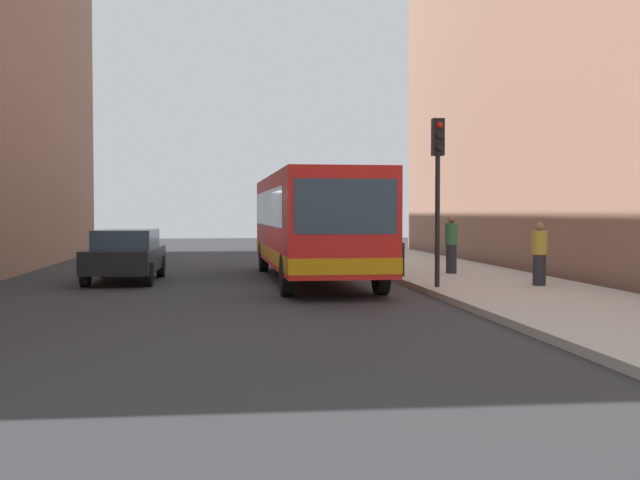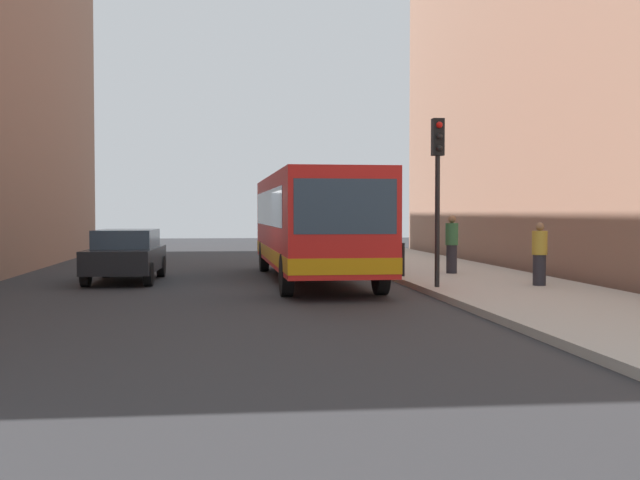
{
  "view_description": "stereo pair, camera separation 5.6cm",
  "coord_description": "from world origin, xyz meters",
  "px_view_note": "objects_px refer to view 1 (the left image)",
  "views": [
    {
      "loc": [
        -1.65,
        -19.71,
        1.97
      ],
      "look_at": [
        0.87,
        0.31,
        1.25
      ],
      "focal_mm": 43.56,
      "sensor_mm": 36.0,
      "label": 1
    },
    {
      "loc": [
        -1.6,
        -19.72,
        1.97
      ],
      "look_at": [
        0.87,
        0.31,
        1.25
      ],
      "focal_mm": 43.56,
      "sensor_mm": 36.0,
      "label": 2
    }
  ],
  "objects_px": {
    "traffic_light": "(438,170)",
    "bollard_farthest": "(360,248)",
    "bus": "(312,221)",
    "bollard_mid": "(386,255)",
    "pedestrian_near_signal": "(539,254)",
    "bollard_near": "(403,260)",
    "car_beside_bus": "(126,254)",
    "pedestrian_mid_sidewalk": "(451,244)",
    "bollard_far": "(372,251)"
  },
  "relations": [
    {
      "from": "traffic_light",
      "to": "bollard_farthest",
      "type": "relative_size",
      "value": 4.32
    },
    {
      "from": "bus",
      "to": "bollard_mid",
      "type": "height_order",
      "value": "bus"
    },
    {
      "from": "bollard_mid",
      "to": "pedestrian_near_signal",
      "type": "height_order",
      "value": "pedestrian_near_signal"
    },
    {
      "from": "bollard_near",
      "to": "bus",
      "type": "bearing_deg",
      "value": 169.18
    },
    {
      "from": "bollard_farthest",
      "to": "car_beside_bus",
      "type": "bearing_deg",
      "value": -142.64
    },
    {
      "from": "pedestrian_mid_sidewalk",
      "to": "bollard_near",
      "type": "bearing_deg",
      "value": 135.49
    },
    {
      "from": "bollard_mid",
      "to": "car_beside_bus",
      "type": "bearing_deg",
      "value": -170.22
    },
    {
      "from": "traffic_light",
      "to": "pedestrian_mid_sidewalk",
      "type": "bearing_deg",
      "value": 68.83
    },
    {
      "from": "traffic_light",
      "to": "bollard_mid",
      "type": "bearing_deg",
      "value": 91.03
    },
    {
      "from": "bus",
      "to": "bollard_far",
      "type": "height_order",
      "value": "bus"
    },
    {
      "from": "pedestrian_near_signal",
      "to": "car_beside_bus",
      "type": "bearing_deg",
      "value": 73.22
    },
    {
      "from": "traffic_light",
      "to": "car_beside_bus",
      "type": "bearing_deg",
      "value": 152.01
    },
    {
      "from": "pedestrian_near_signal",
      "to": "bollard_farthest",
      "type": "bearing_deg",
      "value": 19.71
    },
    {
      "from": "bus",
      "to": "bollard_near",
      "type": "relative_size",
      "value": 11.64
    },
    {
      "from": "bollard_mid",
      "to": "bollard_far",
      "type": "height_order",
      "value": "same"
    },
    {
      "from": "bollard_near",
      "to": "pedestrian_near_signal",
      "type": "bearing_deg",
      "value": -49.16
    },
    {
      "from": "car_beside_bus",
      "to": "traffic_light",
      "type": "relative_size",
      "value": 1.09
    },
    {
      "from": "car_beside_bus",
      "to": "bollard_near",
      "type": "relative_size",
      "value": 4.69
    },
    {
      "from": "bollard_farthest",
      "to": "pedestrian_near_signal",
      "type": "relative_size",
      "value": 0.6
    },
    {
      "from": "bollard_near",
      "to": "bollard_farthest",
      "type": "relative_size",
      "value": 1.0
    },
    {
      "from": "traffic_light",
      "to": "bollard_far",
      "type": "height_order",
      "value": "traffic_light"
    },
    {
      "from": "traffic_light",
      "to": "bollard_far",
      "type": "relative_size",
      "value": 4.32
    },
    {
      "from": "pedestrian_near_signal",
      "to": "pedestrian_mid_sidewalk",
      "type": "height_order",
      "value": "pedestrian_mid_sidewalk"
    },
    {
      "from": "car_beside_bus",
      "to": "pedestrian_near_signal",
      "type": "height_order",
      "value": "pedestrian_near_signal"
    },
    {
      "from": "bollard_mid",
      "to": "pedestrian_mid_sidewalk",
      "type": "bearing_deg",
      "value": -40.74
    },
    {
      "from": "car_beside_bus",
      "to": "pedestrian_near_signal",
      "type": "xyz_separation_m",
      "value": [
        10.58,
        -4.14,
        0.15
      ]
    },
    {
      "from": "bollard_far",
      "to": "pedestrian_mid_sidewalk",
      "type": "height_order",
      "value": "pedestrian_mid_sidewalk"
    },
    {
      "from": "traffic_light",
      "to": "pedestrian_near_signal",
      "type": "xyz_separation_m",
      "value": [
        2.64,
        0.09,
        -2.08
      ]
    },
    {
      "from": "pedestrian_mid_sidewalk",
      "to": "pedestrian_near_signal",
      "type": "bearing_deg",
      "value": -146.84
    },
    {
      "from": "traffic_light",
      "to": "bollard_farthest",
      "type": "distance_m",
      "value": 10.49
    },
    {
      "from": "pedestrian_near_signal",
      "to": "bollard_far",
      "type": "bearing_deg",
      "value": 23.9
    },
    {
      "from": "bollard_far",
      "to": "pedestrian_mid_sidewalk",
      "type": "xyz_separation_m",
      "value": [
        1.69,
        -3.78,
        0.39
      ]
    },
    {
      "from": "bus",
      "to": "traffic_light",
      "type": "xyz_separation_m",
      "value": [
        2.65,
        -3.74,
        1.28
      ]
    },
    {
      "from": "bus",
      "to": "car_beside_bus",
      "type": "xyz_separation_m",
      "value": [
        -5.29,
        0.48,
        -0.94
      ]
    },
    {
      "from": "bollard_near",
      "to": "bollard_far",
      "type": "distance_m",
      "value": 4.64
    },
    {
      "from": "bollard_far",
      "to": "bus",
      "type": "bearing_deg",
      "value": -121.6
    },
    {
      "from": "bollard_far",
      "to": "pedestrian_mid_sidewalk",
      "type": "bearing_deg",
      "value": -65.85
    },
    {
      "from": "bollard_mid",
      "to": "bus",
      "type": "bearing_deg",
      "value": -144.35
    },
    {
      "from": "bollard_far",
      "to": "bollard_farthest",
      "type": "height_order",
      "value": "same"
    },
    {
      "from": "traffic_light",
      "to": "bollard_far",
      "type": "xyz_separation_m",
      "value": [
        -0.1,
        7.89,
        -2.38
      ]
    },
    {
      "from": "bollard_far",
      "to": "pedestrian_near_signal",
      "type": "distance_m",
      "value": 8.28
    },
    {
      "from": "bus",
      "to": "pedestrian_near_signal",
      "type": "height_order",
      "value": "bus"
    },
    {
      "from": "car_beside_bus",
      "to": "traffic_light",
      "type": "height_order",
      "value": "traffic_light"
    },
    {
      "from": "car_beside_bus",
      "to": "bollard_mid",
      "type": "distance_m",
      "value": 7.96
    },
    {
      "from": "bollard_near",
      "to": "pedestrian_mid_sidewalk",
      "type": "distance_m",
      "value": 1.94
    },
    {
      "from": "bollard_near",
      "to": "bollard_mid",
      "type": "bearing_deg",
      "value": 90.0
    },
    {
      "from": "car_beside_bus",
      "to": "bollard_mid",
      "type": "height_order",
      "value": "car_beside_bus"
    },
    {
      "from": "traffic_light",
      "to": "bollard_near",
      "type": "bearing_deg",
      "value": 91.76
    },
    {
      "from": "pedestrian_mid_sidewalk",
      "to": "bollard_far",
      "type": "bearing_deg",
      "value": 42.75
    },
    {
      "from": "car_beside_bus",
      "to": "bollard_far",
      "type": "relative_size",
      "value": 4.69
    }
  ]
}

